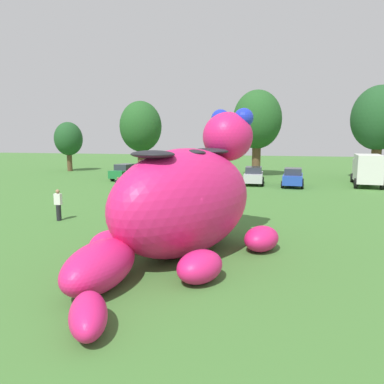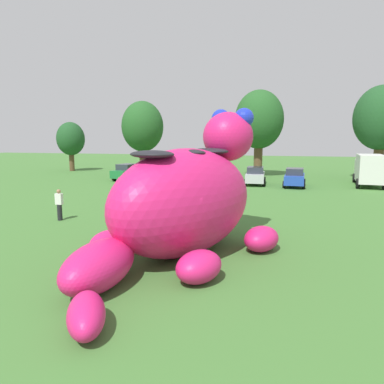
{
  "view_description": "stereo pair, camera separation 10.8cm",
  "coord_description": "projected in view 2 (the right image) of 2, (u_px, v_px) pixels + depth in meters",
  "views": [
    {
      "loc": [
        3.72,
        -12.32,
        4.45
      ],
      "look_at": [
        0.18,
        1.6,
        2.26
      ],
      "focal_mm": 33.26,
      "sensor_mm": 36.0,
      "label": 1
    },
    {
      "loc": [
        3.82,
        -12.3,
        4.45
      ],
      "look_at": [
        0.18,
        1.6,
        2.26
      ],
      "focal_mm": 33.26,
      "sensor_mm": 36.0,
      "label": 2
    }
  ],
  "objects": [
    {
      "name": "ground_plane",
      "position": [
        177.0,
        257.0,
        13.39
      ],
      "size": [
        160.0,
        160.0,
        0.0
      ],
      "primitive_type": "plane",
      "color": "#427533"
    },
    {
      "name": "giant_inflatable_creature",
      "position": [
        186.0,
        200.0,
        13.58
      ],
      "size": [
        7.34,
        11.51,
        5.74
      ],
      "color": "#E01E6B",
      "rests_on": "ground"
    },
    {
      "name": "car_green",
      "position": [
        127.0,
        172.0,
        37.97
      ],
      "size": [
        2.38,
        4.3,
        1.72
      ],
      "color": "#1E7238",
      "rests_on": "ground"
    },
    {
      "name": "car_orange",
      "position": [
        153.0,
        173.0,
        36.55
      ],
      "size": [
        2.04,
        4.15,
        1.72
      ],
      "color": "orange",
      "rests_on": "ground"
    },
    {
      "name": "car_red",
      "position": [
        190.0,
        173.0,
        36.53
      ],
      "size": [
        2.29,
        4.27,
        1.72
      ],
      "color": "red",
      "rests_on": "ground"
    },
    {
      "name": "car_yellow",
      "position": [
        217.0,
        175.0,
        34.82
      ],
      "size": [
        2.4,
        4.31,
        1.72
      ],
      "color": "yellow",
      "rests_on": "ground"
    },
    {
      "name": "car_silver",
      "position": [
        255.0,
        176.0,
        34.21
      ],
      "size": [
        2.06,
        4.16,
        1.72
      ],
      "color": "#B7BABF",
      "rests_on": "ground"
    },
    {
      "name": "car_blue",
      "position": [
        295.0,
        177.0,
        32.64
      ],
      "size": [
        2.11,
        4.18,
        1.72
      ],
      "color": "#2347B7",
      "rests_on": "ground"
    },
    {
      "name": "box_truck",
      "position": [
        369.0,
        169.0,
        33.13
      ],
      "size": [
        2.88,
        6.57,
        2.95
      ],
      "color": "silver",
      "rests_on": "ground"
    },
    {
      "name": "tree_far_left",
      "position": [
        71.0,
        139.0,
        47.92
      ],
      "size": [
        3.71,
        3.71,
        6.58
      ],
      "color": "brown",
      "rests_on": "ground"
    },
    {
      "name": "tree_left",
      "position": [
        143.0,
        127.0,
        42.13
      ],
      "size": [
        4.94,
        4.94,
        8.77
      ],
      "color": "brown",
      "rests_on": "ground"
    },
    {
      "name": "tree_mid_left",
      "position": [
        259.0,
        120.0,
        40.97
      ],
      "size": [
        5.59,
        5.59,
        9.92
      ],
      "color": "brown",
      "rests_on": "ground"
    },
    {
      "name": "tree_centre_left",
      "position": [
        381.0,
        119.0,
        36.78
      ],
      "size": [
        5.55,
        5.55,
        9.86
      ],
      "color": "brown",
      "rests_on": "ground"
    },
    {
      "name": "spectator_near_inflatable",
      "position": [
        120.0,
        189.0,
        25.41
      ],
      "size": [
        0.38,
        0.26,
        1.71
      ],
      "color": "#2D334C",
      "rests_on": "ground"
    },
    {
      "name": "spectator_mid_field",
      "position": [
        222.0,
        182.0,
        29.11
      ],
      "size": [
        0.38,
        0.26,
        1.71
      ],
      "color": "black",
      "rests_on": "ground"
    },
    {
      "name": "spectator_by_cars",
      "position": [
        59.0,
        205.0,
        19.29
      ],
      "size": [
        0.38,
        0.26,
        1.71
      ],
      "color": "black",
      "rests_on": "ground"
    }
  ]
}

